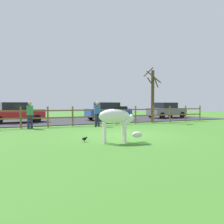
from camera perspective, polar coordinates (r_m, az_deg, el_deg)
ground_plane at (r=11.35m, az=3.14°, el=-5.57°), size 60.00×60.00×0.00m
parking_asphalt at (r=20.03m, az=-9.21°, el=-2.17°), size 28.00×7.40×0.05m
paddock_fence at (r=15.72m, az=-6.94°, el=-0.69°), size 21.09×0.11×1.33m
bare_tree at (r=18.59m, az=10.07°, el=4.39°), size 1.20×1.39×4.52m
zebra at (r=8.87m, az=1.10°, el=-1.72°), size 1.92×0.69×1.41m
crow_on_grass at (r=9.18m, az=-6.86°, el=-6.62°), size 0.21×0.10×0.20m
parked_car_red at (r=19.17m, az=-22.78°, el=-0.05°), size 4.18×2.27×1.56m
parked_car_blue at (r=20.56m, az=-1.03°, el=0.25°), size 4.07×2.03×1.56m
parked_car_grey at (r=24.14m, az=13.40°, el=0.48°), size 4.14×2.18×1.56m
visitor_left_of_tree at (r=15.15m, az=-3.69°, el=-0.19°), size 0.40×0.29×1.64m
visitor_right_of_tree at (r=14.60m, az=-19.77°, el=-0.40°), size 0.36×0.23×1.64m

